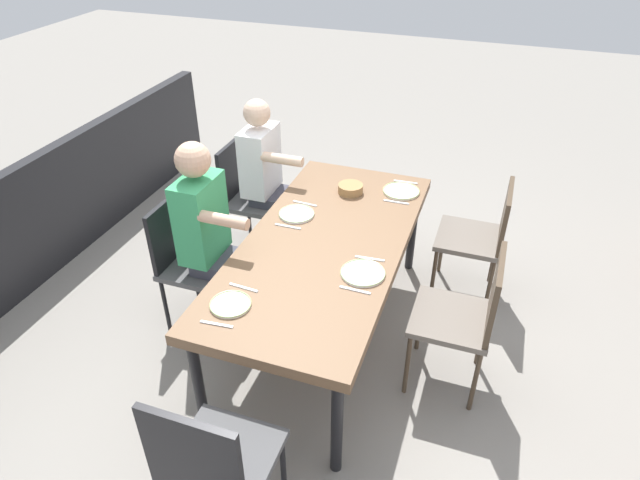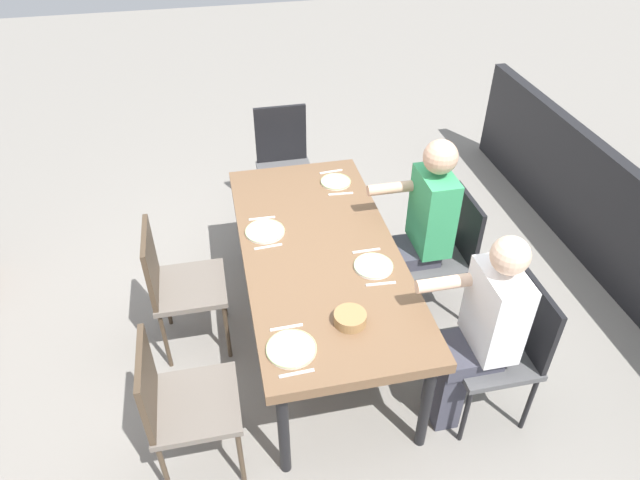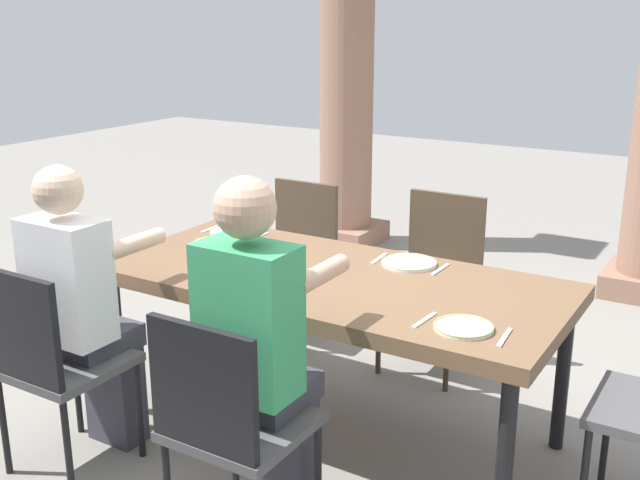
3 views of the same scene
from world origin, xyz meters
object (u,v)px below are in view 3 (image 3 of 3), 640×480
object	(u,v)px
dining_table	(331,288)
chair_mid_south	(228,419)
bread_basket	(212,247)
plate_2	(409,263)
chair_west_south	(50,357)
chair_west_north	(295,246)
plate_0	(235,231)
chair_mid_north	(436,268)
stone_column_near	(347,64)
plate_1	(250,281)
diner_man_white	(260,345)
diner_woman_green	(83,306)
plate_3	(464,327)

from	to	relation	value
dining_table	chair_mid_south	world-z (taller)	chair_mid_south
bread_basket	plate_2	bearing A→B (deg)	20.94
chair_west_south	chair_west_north	bearing A→B (deg)	90.00
chair_west_north	plate_0	bearing A→B (deg)	-88.73
dining_table	plate_0	bearing A→B (deg)	158.16
dining_table	chair_mid_north	xyz separation A→B (m)	(0.12, 0.88, -0.14)
stone_column_near	plate_1	world-z (taller)	stone_column_near
chair_west_south	diner_man_white	xyz separation A→B (m)	(0.89, 0.19, 0.18)
diner_woman_green	plate_1	distance (m)	0.68
plate_2	plate_0	bearing A→B (deg)	-179.95
stone_column_near	plate_1	xyz separation A→B (m)	(1.17, -2.88, -0.69)
bread_basket	plate_1	bearing A→B (deg)	-31.24
chair_west_north	plate_3	size ratio (longest dim) A/B	4.11
chair_mid_north	diner_woman_green	distance (m)	1.81
dining_table	chair_west_north	bearing A→B (deg)	130.93
diner_man_white	bread_basket	distance (m)	1.01
chair_west_south	bread_basket	world-z (taller)	chair_west_south
diner_woman_green	plate_0	xyz separation A→B (m)	(0.01, 1.00, 0.08)
stone_column_near	plate_1	size ratio (longest dim) A/B	12.82
diner_woman_green	plate_0	size ratio (longest dim) A/B	5.04
chair_mid_north	chair_mid_south	bearing A→B (deg)	-90.00
bread_basket	diner_woman_green	bearing A→B (deg)	-101.01
plate_3	bread_basket	distance (m)	1.35
diner_woman_green	plate_1	world-z (taller)	diner_woman_green
chair_mid_north	plate_1	world-z (taller)	chair_mid_north
chair_mid_north	diner_woman_green	bearing A→B (deg)	-119.13
plate_3	chair_mid_south	bearing A→B (deg)	-133.34
chair_west_north	chair_mid_south	xyz separation A→B (m)	(0.88, -1.76, -0.01)
plate_0	bread_basket	bearing A→B (deg)	-69.79
plate_1	dining_table	bearing A→B (deg)	49.31
plate_1	plate_3	distance (m)	0.94
plate_3	chair_west_south	bearing A→B (deg)	-157.13
plate_1	plate_3	world-z (taller)	same
chair_west_north	plate_0	size ratio (longest dim) A/B	3.49
chair_west_north	diner_woman_green	size ratio (longest dim) A/B	0.69
plate_3	chair_west_north	bearing A→B (deg)	142.08
stone_column_near	plate_2	size ratio (longest dim) A/B	11.85
chair_mid_north	plate_0	xyz separation A→B (m)	(-0.87, -0.58, 0.21)
chair_mid_north	plate_0	distance (m)	1.07
dining_table	plate_1	xyz separation A→B (m)	(-0.23, -0.27, 0.07)
plate_0	plate_2	world-z (taller)	same
dining_table	diner_man_white	world-z (taller)	diner_man_white
plate_3	diner_woman_green	bearing A→B (deg)	-163.53
plate_0	diner_woman_green	bearing A→B (deg)	-90.56
diner_woman_green	plate_3	bearing A→B (deg)	16.47
stone_column_near	diner_man_white	bearing A→B (deg)	-65.20
diner_man_white	plate_1	bearing A→B (deg)	129.98
chair_mid_south	stone_column_near	xyz separation A→B (m)	(-1.52, 3.50, 0.93)
dining_table	chair_mid_north	world-z (taller)	chair_mid_north
chair_west_south	plate_1	size ratio (longest dim) A/B	3.95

